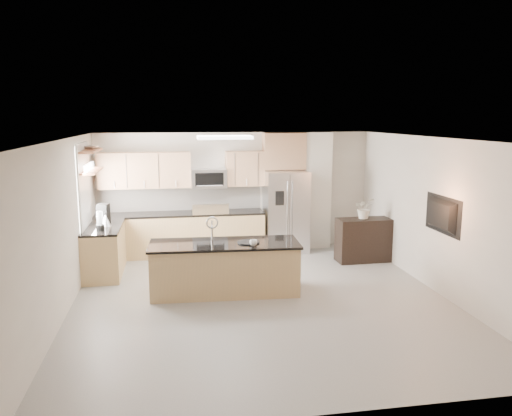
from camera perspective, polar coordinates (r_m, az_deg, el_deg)
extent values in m
plane|color=#9A9892|center=(8.26, 0.60, -10.41)|extent=(6.50, 6.50, 0.00)
cube|color=silver|center=(7.73, 0.64, 7.91)|extent=(6.00, 6.50, 0.02)
cube|color=beige|center=(11.06, -2.37, 1.89)|extent=(6.00, 0.02, 2.60)
cube|color=beige|center=(4.85, 7.53, -9.43)|extent=(6.00, 0.02, 2.60)
cube|color=beige|center=(7.95, -21.22, -2.20)|extent=(0.02, 6.50, 2.60)
cube|color=beige|center=(8.92, 19.95, -0.80)|extent=(0.02, 6.50, 2.60)
cube|color=tan|center=(10.82, -8.57, -3.05)|extent=(3.55, 0.65, 0.88)
cube|color=black|center=(10.72, -8.64, -0.66)|extent=(3.55, 0.66, 0.04)
cube|color=beige|center=(10.98, -8.71, 1.09)|extent=(3.55, 0.02, 0.52)
cube|color=tan|center=(9.86, -16.92, -4.72)|extent=(0.65, 1.50, 0.88)
cube|color=black|center=(9.76, -17.06, -2.11)|extent=(0.66, 1.50, 0.04)
cube|color=black|center=(10.84, -5.26, -2.89)|extent=(0.76, 0.64, 0.90)
cube|color=black|center=(10.75, -5.31, -0.48)|extent=(0.76, 0.62, 0.03)
cube|color=silver|center=(10.43, -5.19, -0.16)|extent=(0.76, 0.04, 0.22)
cube|color=tan|center=(10.76, -12.61, 4.23)|extent=(1.92, 0.33, 0.75)
cube|color=tan|center=(10.86, -1.28, 4.53)|extent=(0.82, 0.33, 0.75)
cube|color=silver|center=(10.76, -5.42, 3.39)|extent=(0.76, 0.40, 0.40)
cube|color=black|center=(10.57, -5.34, 3.26)|extent=(0.60, 0.02, 0.28)
cube|color=silver|center=(10.95, 3.41, -0.38)|extent=(0.92, 0.75, 1.78)
cube|color=gray|center=(10.58, 3.87, -0.76)|extent=(0.02, 0.01, 1.69)
cube|color=black|center=(10.46, 2.74, 1.12)|extent=(0.18, 0.03, 0.30)
cube|color=silver|center=(11.29, 6.94, 2.00)|extent=(0.60, 0.30, 2.60)
cube|color=white|center=(9.67, -19.12, 2.19)|extent=(0.03, 1.05, 1.55)
cube|color=white|center=(9.67, -19.03, 2.19)|extent=(0.03, 1.15, 1.65)
cube|color=#9C5E3E|center=(9.72, -18.34, 4.05)|extent=(0.30, 1.20, 0.04)
cube|color=#9C5E3E|center=(9.69, -18.47, 6.23)|extent=(0.30, 1.20, 0.04)
cube|color=white|center=(9.26, -3.60, 8.06)|extent=(1.00, 0.50, 0.06)
cube|color=tan|center=(8.47, -3.60, -6.96)|extent=(2.48, 0.97, 0.82)
cube|color=black|center=(8.35, -3.63, -4.13)|extent=(2.54, 1.03, 0.04)
cube|color=black|center=(8.34, -4.91, -4.27)|extent=(0.52, 0.37, 0.01)
cylinder|color=silver|center=(8.49, -5.05, -2.58)|extent=(0.03, 0.03, 0.34)
torus|color=silver|center=(8.40, -5.04, -1.67)|extent=(0.21, 0.03, 0.21)
cube|color=black|center=(10.48, 12.23, -3.58)|extent=(1.12, 0.49, 0.89)
imported|color=white|center=(8.13, -0.30, -4.01)|extent=(0.13, 0.13, 0.10)
cylinder|color=black|center=(8.32, -0.88, -3.94)|extent=(0.43, 0.43, 0.02)
cylinder|color=black|center=(9.39, -17.36, -2.14)|extent=(0.15, 0.15, 0.10)
cylinder|color=silver|center=(9.36, -17.42, -1.10)|extent=(0.11, 0.11, 0.25)
cone|color=silver|center=(9.72, -16.82, -1.34)|extent=(0.21, 0.21, 0.23)
cylinder|color=black|center=(9.69, -16.86, -0.62)|extent=(0.04, 0.04, 0.04)
cube|color=black|center=(9.99, -17.04, -0.61)|extent=(0.24, 0.27, 0.37)
cylinder|color=silver|center=(9.94, -17.06, -1.18)|extent=(0.12, 0.12, 0.13)
imported|color=silver|center=(9.82, -18.36, 6.63)|extent=(0.45, 0.45, 0.08)
imported|color=beige|center=(10.34, 12.32, 0.58)|extent=(0.67, 0.61, 0.65)
imported|color=black|center=(8.70, 20.10, -0.75)|extent=(0.14, 1.08, 0.62)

